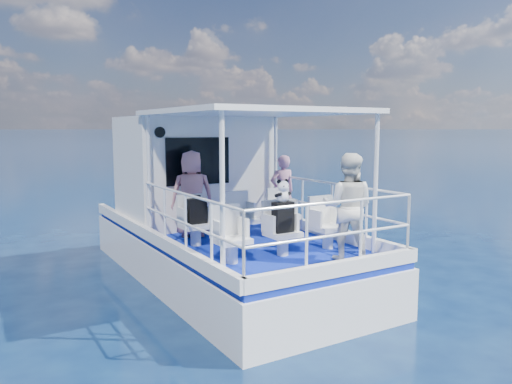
% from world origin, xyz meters
% --- Properties ---
extents(ground, '(2000.00, 2000.00, 0.00)m').
position_xyz_m(ground, '(0.00, 0.00, 0.00)').
color(ground, '#081A3D').
rests_on(ground, ground).
extents(hull, '(3.00, 7.00, 1.60)m').
position_xyz_m(hull, '(0.00, 1.00, 0.00)').
color(hull, white).
rests_on(hull, ground).
extents(deck, '(2.90, 6.90, 0.10)m').
position_xyz_m(deck, '(0.00, 1.00, 0.85)').
color(deck, navy).
rests_on(deck, hull).
extents(cabin, '(2.85, 2.00, 2.20)m').
position_xyz_m(cabin, '(0.00, 2.30, 2.00)').
color(cabin, white).
rests_on(cabin, deck).
extents(canopy, '(3.00, 3.20, 0.08)m').
position_xyz_m(canopy, '(0.00, -0.20, 3.14)').
color(canopy, white).
rests_on(canopy, cabin).
extents(canopy_posts, '(2.77, 2.97, 2.20)m').
position_xyz_m(canopy_posts, '(0.00, -0.25, 2.00)').
color(canopy_posts, white).
rests_on(canopy_posts, deck).
extents(railings, '(2.84, 3.59, 1.00)m').
position_xyz_m(railings, '(0.00, -0.58, 1.40)').
color(railings, white).
rests_on(railings, deck).
extents(seat_port_fwd, '(0.48, 0.46, 0.38)m').
position_xyz_m(seat_port_fwd, '(-0.90, 0.20, 1.09)').
color(seat_port_fwd, silver).
rests_on(seat_port_fwd, deck).
extents(seat_center_fwd, '(0.48, 0.46, 0.38)m').
position_xyz_m(seat_center_fwd, '(0.00, 0.20, 1.09)').
color(seat_center_fwd, silver).
rests_on(seat_center_fwd, deck).
extents(seat_stbd_fwd, '(0.48, 0.46, 0.38)m').
position_xyz_m(seat_stbd_fwd, '(0.90, 0.20, 1.09)').
color(seat_stbd_fwd, silver).
rests_on(seat_stbd_fwd, deck).
extents(seat_port_aft, '(0.48, 0.46, 0.38)m').
position_xyz_m(seat_port_aft, '(-0.90, -1.10, 1.09)').
color(seat_port_aft, silver).
rests_on(seat_port_aft, deck).
extents(seat_center_aft, '(0.48, 0.46, 0.38)m').
position_xyz_m(seat_center_aft, '(0.00, -1.10, 1.09)').
color(seat_center_aft, silver).
rests_on(seat_center_aft, deck).
extents(seat_stbd_aft, '(0.48, 0.46, 0.38)m').
position_xyz_m(seat_stbd_aft, '(0.90, -1.10, 1.09)').
color(seat_stbd_aft, silver).
rests_on(seat_stbd_aft, deck).
extents(passenger_port_fwd, '(0.70, 0.60, 1.58)m').
position_xyz_m(passenger_port_fwd, '(-0.66, 0.89, 1.69)').
color(passenger_port_fwd, '#C27D83').
rests_on(passenger_port_fwd, deck).
extents(passenger_stbd_fwd, '(0.56, 0.40, 1.44)m').
position_xyz_m(passenger_stbd_fwd, '(1.25, 0.79, 1.62)').
color(passenger_stbd_fwd, '#C07C9B').
rests_on(passenger_stbd_fwd, deck).
extents(passenger_stbd_aft, '(0.98, 0.99, 1.61)m').
position_xyz_m(passenger_stbd_aft, '(0.68, -1.83, 1.71)').
color(passenger_stbd_aft, white).
rests_on(passenger_stbd_aft, deck).
extents(backpack_port, '(0.32, 0.18, 0.42)m').
position_xyz_m(backpack_port, '(-0.89, 0.18, 1.49)').
color(backpack_port, black).
rests_on(backpack_port, seat_port_fwd).
extents(backpack_center, '(0.31, 0.18, 0.47)m').
position_xyz_m(backpack_center, '(-0.03, -1.15, 1.51)').
color(backpack_center, black).
rests_on(backpack_center, seat_center_aft).
extents(compact_camera, '(0.10, 0.06, 0.06)m').
position_xyz_m(compact_camera, '(-0.87, 0.17, 1.73)').
color(compact_camera, black).
rests_on(compact_camera, backpack_port).
extents(panda, '(0.23, 0.19, 0.35)m').
position_xyz_m(panda, '(-0.04, -1.15, 1.92)').
color(panda, white).
rests_on(panda, backpack_center).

